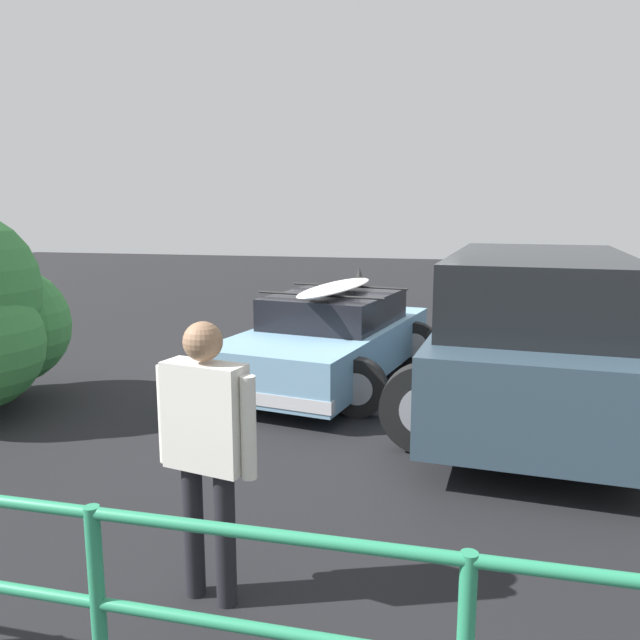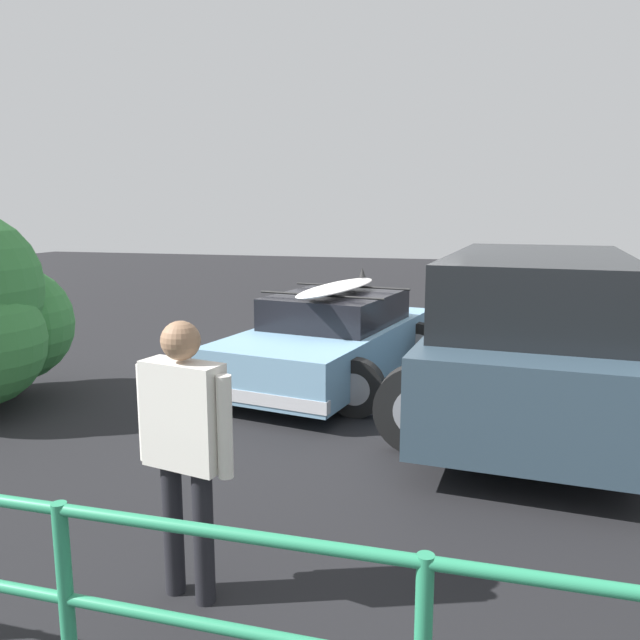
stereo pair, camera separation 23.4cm
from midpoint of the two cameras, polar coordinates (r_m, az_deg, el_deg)
ground_plane at (r=8.51m, az=4.43°, el=-5.80°), size 44.00×44.00×0.02m
parking_stripe at (r=8.39m, az=10.34°, el=-6.10°), size 0.12×3.99×0.00m
sedan_car at (r=8.47m, az=1.96°, el=-1.71°), size 2.78×4.23×1.47m
suv_car at (r=7.28m, az=19.92°, el=-1.21°), size 3.06×4.99×1.85m
person_bystander at (r=3.72m, az=-10.51°, el=-10.41°), size 0.65×0.29×1.70m
railing_fence at (r=3.21m, az=-20.30°, el=-21.02°), size 9.72×0.09×1.03m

